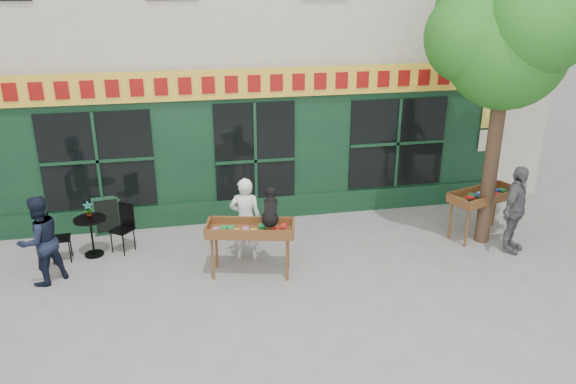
% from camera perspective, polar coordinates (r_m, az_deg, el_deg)
% --- Properties ---
extents(ground, '(80.00, 80.00, 0.00)m').
position_cam_1_polar(ground, '(10.40, -1.24, -7.71)').
color(ground, slate).
rests_on(ground, ground).
extents(street_tree, '(3.05, 2.90, 5.60)m').
position_cam_1_polar(street_tree, '(11.14, 21.56, 15.00)').
color(street_tree, '#382619').
rests_on(street_tree, ground).
extents(book_cart_center, '(1.60, 0.95, 0.99)m').
position_cam_1_polar(book_cart_center, '(9.86, -3.84, -4.08)').
color(book_cart_center, brown).
rests_on(book_cart_center, ground).
extents(dog, '(0.47, 0.66, 0.60)m').
position_cam_1_polar(dog, '(9.68, -1.81, -1.51)').
color(dog, black).
rests_on(dog, book_cart_center).
extents(woman, '(0.66, 0.51, 1.60)m').
position_cam_1_polar(woman, '(10.46, -4.34, -2.73)').
color(woman, silver).
rests_on(woman, ground).
extents(book_cart_right, '(1.62, 1.07, 0.99)m').
position_cam_1_polar(book_cart_right, '(12.00, 19.28, -0.61)').
color(book_cart_right, brown).
rests_on(book_cart_right, ground).
extents(man_right, '(1.05, 0.96, 1.72)m').
position_cam_1_polar(man_right, '(11.52, 22.07, -1.67)').
color(man_right, '#525156').
rests_on(man_right, ground).
extents(bistro_table, '(0.60, 0.60, 0.76)m').
position_cam_1_polar(bistro_table, '(11.25, -19.37, -3.59)').
color(bistro_table, black).
rests_on(bistro_table, ground).
extents(bistro_chair_left, '(0.40, 0.39, 0.95)m').
position_cam_1_polar(bistro_chair_left, '(11.26, -22.66, -3.94)').
color(bistro_chair_left, black).
rests_on(bistro_chair_left, ground).
extents(bistro_chair_right, '(0.51, 0.51, 0.95)m').
position_cam_1_polar(bistro_chair_right, '(11.28, -16.27, -3.08)').
color(bistro_chair_right, black).
rests_on(bistro_chair_right, ground).
extents(potted_plant, '(0.21, 0.17, 0.33)m').
position_cam_1_polar(potted_plant, '(11.11, -19.61, -1.76)').
color(potted_plant, gray).
rests_on(potted_plant, bistro_table).
extents(man_left, '(0.98, 0.96, 1.59)m').
position_cam_1_polar(man_left, '(10.47, -23.88, -4.54)').
color(man_left, black).
rests_on(man_left, ground).
extents(chalkboard, '(0.58, 0.27, 0.79)m').
position_cam_1_polar(chalkboard, '(12.17, -17.89, -2.30)').
color(chalkboard, black).
rests_on(chalkboard, ground).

